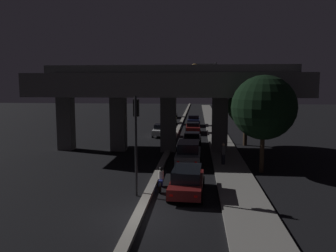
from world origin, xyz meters
The scene contains 18 objects.
ground_plane centered at (0.00, 0.00, 0.00)m, with size 200.00×200.00×0.00m, color black.
median_divider centered at (0.00, 35.00, 0.11)m, with size 0.50×126.00×0.22m, color gray.
sidewalk_right centered at (5.30, 28.00, 0.07)m, with size 2.58×126.00×0.15m, color gray.
elevated_overpass centered at (-0.19, 15.93, 6.03)m, with size 23.91×9.51×8.17m.
traffic_light_left_of_median centered at (-0.65, 3.06, 3.85)m, with size 0.30×0.49×5.68m.
street_lamp centered at (4.28, 20.91, 5.14)m, with size 2.63×0.32×8.71m.
car_dark_red_lead centered at (2.19, 3.54, 0.82)m, with size 2.11×4.61×1.55m.
car_grey_second centered at (2.07, 10.78, 0.95)m, with size 2.08×4.72×1.83m.
car_black_third centered at (2.19, 19.35, 0.72)m, with size 1.97×3.99×1.37m.
car_dark_red_fourth centered at (2.15, 28.25, 0.73)m, with size 2.07×4.62×1.44m.
car_dark_blue_fifth centered at (2.16, 36.26, 0.83)m, with size 2.03×4.25×1.65m.
car_white_lead_oncoming centered at (-1.73, 25.38, 0.76)m, with size 2.12×4.28×1.48m.
car_taxi_yellow_second_oncoming centered at (-1.78, 38.38, 0.81)m, with size 2.07×4.12×1.54m.
car_black_third_oncoming centered at (-2.22, 49.24, 0.75)m, with size 1.87×4.65×1.46m.
motorcycle_blue_filtering_near centered at (0.62, 4.14, 0.61)m, with size 0.33×1.89×1.43m.
pedestrian_on_sidewalk centered at (4.79, 10.52, 0.98)m, with size 0.33×0.33×1.65m.
roadside_tree_kerbside_near centered at (7.41, 8.88, 4.70)m, with size 4.59×4.59×7.00m.
roadside_tree_kerbside_mid centered at (7.75, 19.73, 4.09)m, with size 3.91×3.91×6.07m.
Camera 1 is at (2.77, -14.78, 6.22)m, focal length 35.00 mm.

